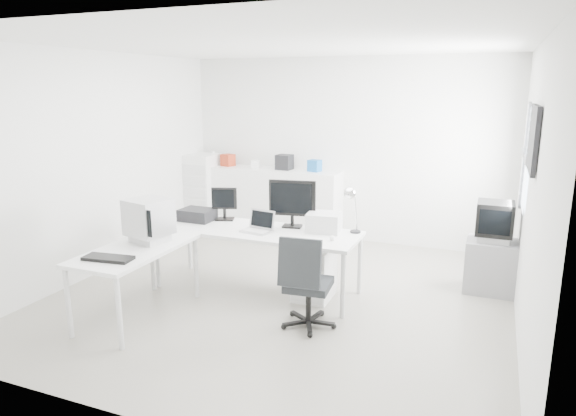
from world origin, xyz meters
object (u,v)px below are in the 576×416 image
at_px(main_desk, 257,260).
at_px(inkjet_printer, 197,215).
at_px(filing_cabinet, 204,193).
at_px(drawer_pedestal, 314,273).
at_px(side_desk, 138,282).
at_px(laser_printer, 324,222).
at_px(crt_tv, 495,222).
at_px(tv_cabinet, 490,266).
at_px(sideboard, 273,202).
at_px(lcd_monitor_large, 292,203).
at_px(lcd_monitor_small, 224,204).
at_px(office_chair, 309,280).
at_px(crt_monitor, 149,222).
at_px(laptop, 256,223).

xyz_separation_m(main_desk, inkjet_printer, (-0.85, 0.10, 0.45)).
bearing_deg(inkjet_printer, main_desk, -5.93).
bearing_deg(filing_cabinet, drawer_pedestal, -37.12).
distance_m(main_desk, side_desk, 1.39).
height_order(laser_printer, crt_tv, crt_tv).
relative_size(tv_cabinet, sideboard, 0.28).
xyz_separation_m(inkjet_printer, lcd_monitor_large, (1.20, 0.15, 0.21)).
distance_m(main_desk, lcd_monitor_small, 0.83).
xyz_separation_m(lcd_monitor_small, office_chair, (1.43, -0.90, -0.46)).
xyz_separation_m(lcd_monitor_small, crt_tv, (3.11, 0.75, -0.10)).
bearing_deg(crt_tv, side_desk, -148.30).
bearing_deg(tv_cabinet, laser_printer, -156.55).
relative_size(lcd_monitor_large, sideboard, 0.26).
bearing_deg(sideboard, laser_printer, -52.78).
distance_m(lcd_monitor_small, crt_monitor, 1.14).
height_order(main_desk, drawer_pedestal, main_desk).
xyz_separation_m(lcd_monitor_small, laser_printer, (1.30, -0.03, -0.09)).
relative_size(inkjet_printer, laptop, 1.28).
bearing_deg(lcd_monitor_small, laser_printer, -20.50).
relative_size(main_desk, drawer_pedestal, 4.00).
bearing_deg(lcd_monitor_small, side_desk, -121.71).
distance_m(side_desk, drawer_pedestal, 1.93).
bearing_deg(office_chair, lcd_monitor_large, 115.15).
bearing_deg(lcd_monitor_small, filing_cabinet, 108.56).
bearing_deg(office_chair, side_desk, -170.91).
bearing_deg(crt_tv, crt_monitor, -151.44).
relative_size(lcd_monitor_large, office_chair, 0.59).
xyz_separation_m(lcd_monitor_small, lcd_monitor_large, (0.90, 0.00, 0.09)).
height_order(inkjet_printer, tv_cabinet, inkjet_printer).
height_order(sideboard, filing_cabinet, filing_cabinet).
bearing_deg(inkjet_printer, lcd_monitor_large, 7.90).
relative_size(main_desk, laser_printer, 6.43).
relative_size(lcd_monitor_small, tv_cabinet, 0.63).
distance_m(lcd_monitor_small, crt_tv, 3.20).
bearing_deg(crt_monitor, laptop, 52.78).
height_order(laser_printer, tv_cabinet, laser_printer).
relative_size(lcd_monitor_small, crt_tv, 0.78).
bearing_deg(drawer_pedestal, lcd_monitor_small, 170.91).
bearing_deg(tv_cabinet, laptop, -156.23).
bearing_deg(lcd_monitor_large, office_chair, -68.94).
distance_m(lcd_monitor_large, laptop, 0.50).
height_order(laser_printer, crt_monitor, crt_monitor).
height_order(main_desk, side_desk, same).
height_order(main_desk, laser_printer, laser_printer).
bearing_deg(filing_cabinet, lcd_monitor_large, -38.14).
bearing_deg(office_chair, crt_tv, 39.28).
relative_size(laser_printer, office_chair, 0.38).
bearing_deg(inkjet_printer, crt_monitor, -89.22).
bearing_deg(inkjet_printer, tv_cabinet, 15.63).
xyz_separation_m(inkjet_printer, crt_tv, (3.41, 0.90, 0.02)).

